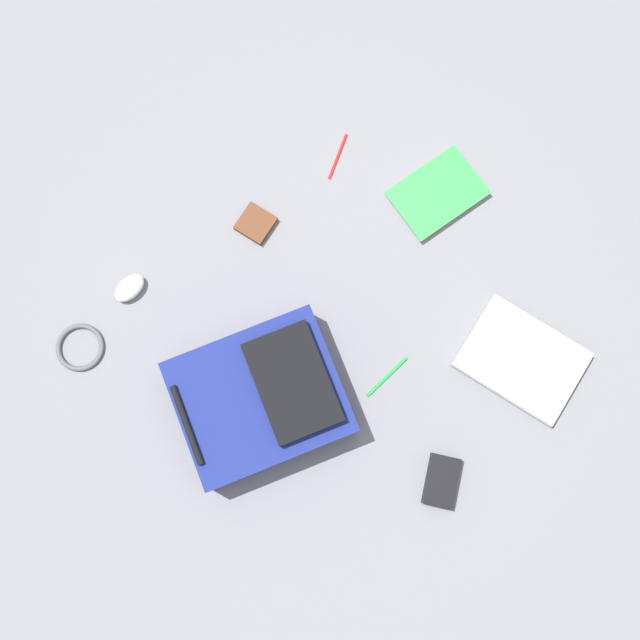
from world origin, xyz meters
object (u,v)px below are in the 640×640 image
at_px(backpack, 263,397).
at_px(book_comic, 437,194).
at_px(power_brick, 441,481).
at_px(pen_black, 338,156).
at_px(pen_blue, 387,377).
at_px(computer_mouse, 129,288).
at_px(cable_coil, 80,347).
at_px(earbud_pouch, 256,224).
at_px(laptop, 522,360).

relative_size(backpack, book_comic, 1.91).
xyz_separation_m(power_brick, pen_black, (-0.81, 0.43, -0.01)).
distance_m(power_brick, pen_black, 0.92).
bearing_deg(book_comic, pen_blue, -60.53).
bearing_deg(computer_mouse, pen_black, 79.33).
relative_size(computer_mouse, cable_coil, 0.71).
distance_m(backpack, earbud_pouch, 0.48).
distance_m(computer_mouse, earbud_pouch, 0.38).
distance_m(computer_mouse, cable_coil, 0.20).
relative_size(laptop, power_brick, 2.67).
bearing_deg(cable_coil, backpack, 29.93).
bearing_deg(laptop, book_comic, 160.17).
xyz_separation_m(book_comic, computer_mouse, (-0.39, -0.77, 0.01)).
bearing_deg(book_comic, laptop, -19.83).
bearing_deg(backpack, pen_black, 119.15).
bearing_deg(cable_coil, power_brick, 25.34).
bearing_deg(pen_black, cable_coil, -96.65).
bearing_deg(computer_mouse, power_brick, 13.74).
bearing_deg(earbud_pouch, book_comic, 55.05).
relative_size(computer_mouse, earbud_pouch, 1.04).
bearing_deg(book_comic, pen_black, -156.92).
bearing_deg(pen_blue, book_comic, 119.47).
height_order(book_comic, earbud_pouch, book_comic).
bearing_deg(laptop, computer_mouse, -145.07).
relative_size(power_brick, pen_black, 0.93).
distance_m(computer_mouse, pen_black, 0.67).
distance_m(book_comic, cable_coil, 1.04).
relative_size(pen_blue, earbud_pouch, 1.68).
xyz_separation_m(computer_mouse, power_brick, (0.93, 0.23, -0.00)).
height_order(backpack, pen_black, backpack).
relative_size(book_comic, earbud_pouch, 3.01).
bearing_deg(pen_black, backpack, -60.85).
bearing_deg(earbud_pouch, backpack, -41.05).
relative_size(backpack, pen_blue, 3.43).
relative_size(backpack, earbud_pouch, 5.75).
height_order(backpack, laptop, backpack).
bearing_deg(power_brick, pen_black, 151.90).
xyz_separation_m(backpack, power_brick, (0.47, 0.18, -0.05)).
relative_size(cable_coil, earbud_pouch, 1.46).
height_order(backpack, book_comic, backpack).
height_order(backpack, pen_blue, backpack).
bearing_deg(power_brick, computer_mouse, -166.20).
xyz_separation_m(cable_coil, power_brick, (0.91, 0.43, 0.01)).
bearing_deg(pen_blue, cable_coil, -140.06).
relative_size(pen_black, earbud_pouch, 1.58).
relative_size(computer_mouse, pen_black, 0.65).
xyz_separation_m(pen_black, earbud_pouch, (-0.02, -0.30, 0.01)).
bearing_deg(pen_blue, laptop, 52.45).
bearing_deg(computer_mouse, cable_coil, -83.49).
bearing_deg(laptop, backpack, -126.06).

